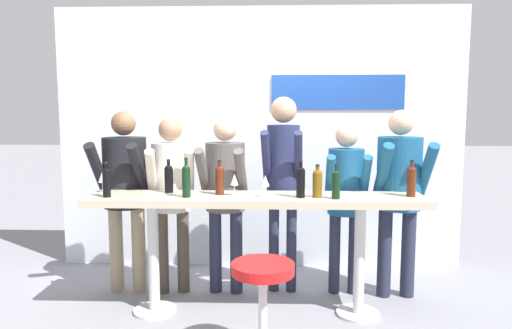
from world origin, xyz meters
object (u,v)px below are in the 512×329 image
object	(u,v)px
wine_bottle_2	(411,180)
tasting_table	(256,214)
bar_stool	(263,296)
person_center_left	(225,186)
wine_bottle_5	(106,181)
wine_bottle_7	(186,179)
wine_glass_2	(102,178)
person_center_right	(346,190)
person_far_left	(125,182)
wine_bottle_4	(317,182)
wine_glass_0	(265,182)
wine_bottle_0	(169,177)
person_right	(399,184)
wine_bottle_3	(336,183)
person_left	(171,186)
wine_bottle_6	(220,179)
person_center	(283,169)
wine_bottle_1	(301,180)
wine_glass_1	(234,180)

from	to	relation	value
wine_bottle_2	tasting_table	bearing A→B (deg)	-179.47
bar_stool	person_center_left	distance (m)	1.37
tasting_table	wine_bottle_5	bearing A→B (deg)	-175.32
wine_bottle_7	tasting_table	bearing A→B (deg)	8.56
wine_glass_2	person_center_right	bearing A→B (deg)	9.30
person_far_left	wine_bottle_2	world-z (taller)	person_far_left
person_center_left	wine_bottle_4	bearing A→B (deg)	-27.19
wine_bottle_5	wine_glass_0	world-z (taller)	wine_bottle_5
wine_bottle_0	person_far_left	bearing A→B (deg)	147.16
person_right	wine_glass_2	size ratio (longest dim) A/B	9.68
wine_glass_0	wine_bottle_3	bearing A→B (deg)	-6.63
tasting_table	person_left	world-z (taller)	person_left
person_far_left	wine_bottle_5	world-z (taller)	person_far_left
wine_bottle_3	wine_glass_0	world-z (taller)	wine_bottle_3
wine_bottle_2	wine_glass_2	size ratio (longest dim) A/B	1.70
wine_bottle_4	wine_bottle_6	distance (m)	0.81
person_center_left	person_center_right	bearing A→B (deg)	6.16
bar_stool	person_center	world-z (taller)	person_center
wine_bottle_1	wine_bottle_3	bearing A→B (deg)	-9.17
tasting_table	person_center	bearing A→B (deg)	64.37
wine_bottle_6	wine_bottle_3	bearing A→B (deg)	-9.58
bar_stool	wine_bottle_6	bearing A→B (deg)	115.32
wine_bottle_3	wine_bottle_5	world-z (taller)	wine_bottle_5
person_center	wine_bottle_3	bearing A→B (deg)	-51.70
person_center	wine_bottle_7	world-z (taller)	person_center
wine_glass_2	wine_bottle_6	bearing A→B (deg)	-3.95
wine_bottle_2	wine_bottle_5	world-z (taller)	wine_bottle_2
person_right	wine_bottle_7	bearing A→B (deg)	-166.42
person_center	wine_bottle_4	size ratio (longest dim) A/B	6.87
person_center	wine_bottle_6	xyz separation A→B (m)	(-0.54, -0.45, -0.02)
person_left	person_center_right	bearing A→B (deg)	-8.86
person_right	bar_stool	bearing A→B (deg)	-137.64
person_right	wine_glass_1	bearing A→B (deg)	-166.07
wine_bottle_3	person_center_right	bearing A→B (deg)	73.43
wine_bottle_3	wine_glass_1	xyz separation A→B (m)	(-0.82, 0.12, -0.00)
person_far_left	person_left	distance (m)	0.44
person_far_left	wine_bottle_1	size ratio (longest dim) A/B	5.62
bar_stool	person_center_right	size ratio (longest dim) A/B	0.44
wine_bottle_2	wine_glass_1	size ratio (longest dim) A/B	1.70
tasting_table	wine_glass_2	world-z (taller)	wine_glass_2
wine_glass_1	wine_bottle_7	bearing A→B (deg)	-166.45
tasting_table	wine_bottle_0	size ratio (longest dim) A/B	9.72
person_center_left	wine_bottle_7	xyz separation A→B (m)	(-0.26, -0.53, 0.14)
person_left	wine_bottle_1	size ratio (longest dim) A/B	5.43
wine_bottle_3	wine_bottle_7	bearing A→B (deg)	178.69
person_right	wine_glass_1	distance (m)	1.51
person_left	wine_glass_1	bearing A→B (deg)	-44.56
person_center_left	wine_bottle_1	xyz separation A→B (m)	(0.66, -0.51, 0.13)
person_far_left	person_center_right	xyz separation A→B (m)	(2.04, 0.03, -0.06)
person_center_right	wine_bottle_1	bearing A→B (deg)	-126.39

